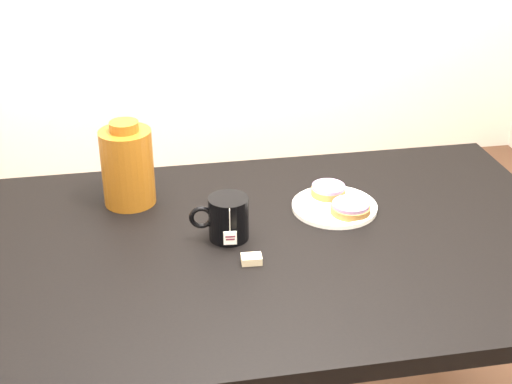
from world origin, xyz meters
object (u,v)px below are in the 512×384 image
(bagel_package, at_px, (127,166))
(table, at_px, (281,270))
(bagel_front, at_px, (351,208))
(mug, at_px, (228,218))
(teabag_pouch, at_px, (252,259))
(plate, at_px, (334,206))
(bagel_back, at_px, (328,190))

(bagel_package, bearing_deg, table, -36.45)
(bagel_front, distance_m, mug, 0.31)
(mug, height_order, teabag_pouch, mug)
(plate, distance_m, bagel_back, 0.06)
(bagel_front, height_order, bagel_package, bagel_package)
(mug, relative_size, bagel_package, 0.65)
(mug, distance_m, teabag_pouch, 0.13)
(mug, bearing_deg, table, -9.83)
(plate, relative_size, teabag_pouch, 4.74)
(bagel_back, height_order, bagel_front, same)
(table, distance_m, plate, 0.22)
(bagel_front, xyz_separation_m, bagel_package, (-0.53, 0.18, 0.08))
(plate, relative_size, mug, 1.50)
(table, xyz_separation_m, plate, (0.16, 0.12, 0.09))
(plate, bearing_deg, table, -142.53)
(bagel_back, xyz_separation_m, mug, (-0.28, -0.15, 0.03))
(table, bearing_deg, bagel_front, 22.27)
(plate, xyz_separation_m, bagel_back, (-0.00, 0.06, 0.02))
(table, height_order, teabag_pouch, teabag_pouch)
(bagel_front, height_order, mug, mug)
(bagel_front, bearing_deg, teabag_pouch, -149.64)
(table, xyz_separation_m, teabag_pouch, (-0.09, -0.08, 0.09))
(bagel_front, relative_size, bagel_package, 0.54)
(plate, bearing_deg, bagel_package, 165.60)
(plate, bearing_deg, bagel_front, -59.98)
(bagel_back, bearing_deg, teabag_pouch, -133.14)
(mug, bearing_deg, teabag_pouch, -67.99)
(table, height_order, bagel_back, bagel_back)
(plate, xyz_separation_m, teabag_pouch, (-0.25, -0.21, 0.00))
(mug, xyz_separation_m, teabag_pouch, (0.04, -0.12, -0.04))
(table, height_order, plate, plate)
(table, relative_size, bagel_back, 15.36)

